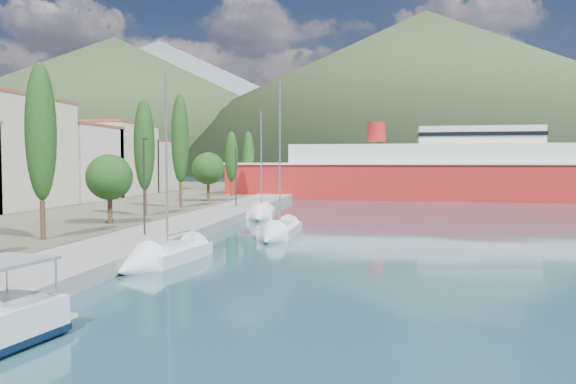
# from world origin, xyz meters

# --- Properties ---
(ground) EXTENTS (1400.00, 1400.00, 0.00)m
(ground) POSITION_xyz_m (0.00, 120.00, 0.00)
(ground) COLOR #254E5B
(quay) EXTENTS (5.00, 88.00, 0.80)m
(quay) POSITION_xyz_m (-9.00, 26.00, 0.40)
(quay) COLOR gray
(quay) RESTS_ON ground
(hills_far) EXTENTS (1480.00, 900.00, 180.00)m
(hills_far) POSITION_xyz_m (138.59, 618.73, 77.39)
(hills_far) COLOR slate
(hills_far) RESTS_ON ground
(hills_near) EXTENTS (1010.00, 520.00, 115.00)m
(hills_near) POSITION_xyz_m (98.04, 372.50, 49.18)
(hills_near) COLOR #364828
(hills_near) RESTS_ON ground
(town_buildings) EXTENTS (9.20, 69.20, 11.30)m
(town_buildings) POSITION_xyz_m (-32.00, 36.91, 5.57)
(town_buildings) COLOR beige
(town_buildings) RESTS_ON land_strip
(tree_row) EXTENTS (3.84, 65.95, 11.60)m
(tree_row) POSITION_xyz_m (-14.37, 32.50, 5.86)
(tree_row) COLOR #47301E
(tree_row) RESTS_ON land_strip
(lamp_posts) EXTENTS (0.15, 43.10, 6.06)m
(lamp_posts) POSITION_xyz_m (-9.00, 14.39, 4.08)
(lamp_posts) COLOR #2D2D33
(lamp_posts) RESTS_ON quay
(sailboat_near) EXTENTS (3.46, 7.94, 11.02)m
(sailboat_near) POSITION_xyz_m (-5.88, 6.75, 0.30)
(sailboat_near) COLOR silver
(sailboat_near) RESTS_ON ground
(sailboat_mid) EXTENTS (2.45, 8.50, 12.15)m
(sailboat_mid) POSITION_xyz_m (-1.56, 18.16, 0.30)
(sailboat_mid) COLOR silver
(sailboat_mid) RESTS_ON ground
(sailboat_far) EXTENTS (3.35, 7.88, 11.23)m
(sailboat_far) POSITION_xyz_m (-5.43, 31.46, 0.31)
(sailboat_far) COLOR silver
(sailboat_far) RESTS_ON ground
(ferry) EXTENTS (60.77, 14.98, 11.98)m
(ferry) POSITION_xyz_m (13.94, 64.30, 3.65)
(ferry) COLOR red
(ferry) RESTS_ON ground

